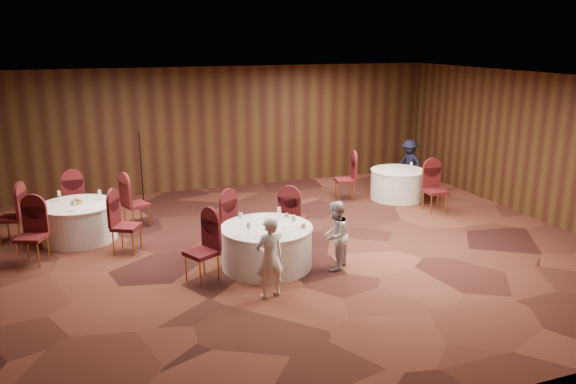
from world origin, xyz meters
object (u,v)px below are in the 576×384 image
object	(u,v)px
woman_b	(335,236)
man_c	(409,163)
woman_a	(269,258)
table_main	(267,246)
table_left	(79,221)
mic_stand	(142,182)
table_right	(397,184)

from	to	relation	value
woman_b	man_c	size ratio (longest dim) A/B	0.96
woman_b	woman_a	bearing A→B (deg)	-21.38
table_main	woman_a	distance (m)	1.24
table_left	woman_b	world-z (taller)	woman_b
mic_stand	man_c	world-z (taller)	mic_stand
table_main	table_left	world-z (taller)	same
woman_b	man_c	bearing A→B (deg)	-179.68
table_right	table_main	bearing A→B (deg)	-146.10
woman_a	man_c	bearing A→B (deg)	-148.34
table_right	mic_stand	size ratio (longest dim) A/B	0.78
table_left	mic_stand	distance (m)	2.66
table_right	woman_b	distance (m)	4.83
woman_a	man_c	xyz separation A→B (m)	(5.66, 5.08, -0.01)
mic_stand	woman_a	bearing A→B (deg)	-77.94
table_main	table_right	xyz separation A→B (m)	(4.41, 2.97, -0.00)
woman_a	man_c	size ratio (longest dim) A/B	1.02
table_main	table_right	bearing A→B (deg)	33.90
table_left	mic_stand	world-z (taller)	mic_stand
table_right	mic_stand	distance (m)	6.30
woman_a	woman_b	world-z (taller)	woman_a
table_left	table_main	bearing A→B (deg)	-40.10
mic_stand	man_c	bearing A→B (deg)	-7.33
table_right	woman_a	bearing A→B (deg)	-138.97
table_main	table_left	xyz separation A→B (m)	(-3.09, 2.60, 0.00)
mic_stand	man_c	distance (m)	7.00
table_right	man_c	distance (m)	1.34
table_main	table_right	world-z (taller)	same
table_right	woman_b	bearing A→B (deg)	-133.72
table_left	woman_b	bearing A→B (deg)	-36.86
table_left	woman_b	xyz separation A→B (m)	(4.17, -3.13, 0.24)
mic_stand	woman_a	distance (m)	6.10
woman_b	table_main	bearing A→B (deg)	-71.71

